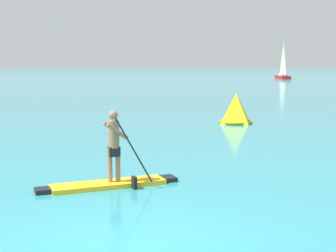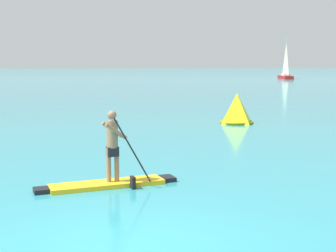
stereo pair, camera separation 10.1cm
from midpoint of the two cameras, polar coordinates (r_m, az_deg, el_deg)
ground at (r=7.78m, az=-4.99°, el=-14.12°), size 440.00×440.00×0.00m
paddleboarder_mid_center at (r=11.38m, az=-6.94°, el=-5.24°), size 3.33×1.25×1.80m
race_marker_buoy at (r=23.08m, az=7.82°, el=1.91°), size 1.73×1.73×1.42m
sailboat_right_horizon at (r=85.77m, az=13.27°, el=6.02°), size 2.34×6.08×7.09m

